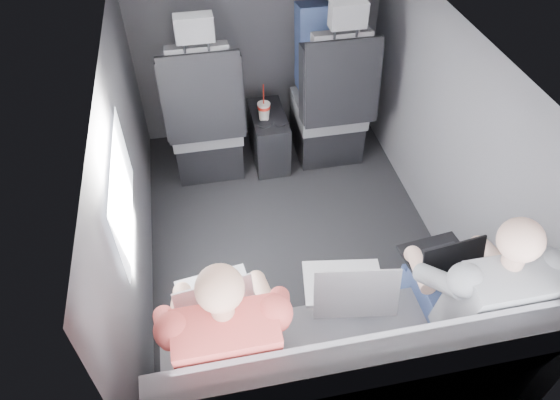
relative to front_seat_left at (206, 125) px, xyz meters
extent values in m
plane|color=black|center=(0.45, -0.84, -0.40)|extent=(2.60, 2.60, 0.00)
plane|color=#B2B2AD|center=(0.45, -0.84, 0.95)|extent=(2.60, 2.60, 0.00)
cube|color=#56565B|center=(-0.45, -0.84, 0.27)|extent=(0.02, 2.60, 1.35)
cube|color=#56565B|center=(1.35, -0.84, 0.27)|extent=(0.02, 2.60, 1.35)
cube|color=#56565B|center=(0.45, 0.46, 0.27)|extent=(1.80, 0.02, 1.35)
cube|color=#56565B|center=(0.45, -2.14, 0.27)|extent=(1.80, 0.02, 1.35)
cube|color=white|center=(-0.43, -1.14, 0.50)|extent=(0.02, 0.75, 0.42)
cube|color=black|center=(0.90, -0.17, 0.40)|extent=(0.35, 0.11, 0.59)
cube|color=black|center=(0.00, 0.08, -0.25)|extent=(0.46, 0.48, 0.30)
cube|color=#5C5C61|center=(0.00, 0.06, -0.02)|extent=(0.48, 0.46, 0.14)
cube|color=#5C5C61|center=(0.00, -0.14, 0.35)|extent=(0.38, 0.18, 0.61)
cube|color=black|center=(-0.22, -0.14, 0.32)|extent=(0.08, 0.21, 0.53)
cube|color=black|center=(0.22, -0.14, 0.32)|extent=(0.08, 0.21, 0.53)
cube|color=black|center=(0.00, -0.20, 0.34)|extent=(0.50, 0.11, 0.58)
cube|color=#5C5C61|center=(0.00, -0.18, 0.79)|extent=(0.22, 0.10, 0.15)
cube|color=black|center=(0.90, 0.08, -0.25)|extent=(0.46, 0.48, 0.30)
cube|color=#5C5C61|center=(0.90, 0.06, -0.02)|extent=(0.48, 0.46, 0.14)
cube|color=#5C5C61|center=(0.90, -0.14, 0.35)|extent=(0.38, 0.18, 0.61)
cube|color=black|center=(0.68, -0.14, 0.32)|extent=(0.08, 0.21, 0.53)
cube|color=black|center=(1.12, -0.14, 0.32)|extent=(0.08, 0.21, 0.53)
cube|color=black|center=(0.90, -0.20, 0.34)|extent=(0.50, 0.11, 0.58)
cube|color=#5C5C61|center=(0.90, -0.18, 0.79)|extent=(0.22, 0.10, 0.15)
cube|color=black|center=(0.45, 0.04, -0.20)|extent=(0.24, 0.48, 0.40)
cylinder|color=black|center=(0.40, -0.08, 0.00)|extent=(0.09, 0.09, 0.01)
cylinder|color=black|center=(0.51, -0.08, 0.00)|extent=(0.09, 0.09, 0.01)
cube|color=#5C5C61|center=(0.45, -1.86, -0.18)|extent=(1.60, 0.50, 0.45)
cube|color=#5C5C61|center=(0.45, -2.09, 0.28)|extent=(1.60, 0.17, 0.47)
cylinder|color=red|center=(0.41, 0.00, 0.10)|extent=(0.09, 0.09, 0.02)
cylinder|color=white|center=(0.41, 0.00, 0.12)|extent=(0.09, 0.09, 0.01)
cylinder|color=red|center=(0.41, 0.00, 0.20)|extent=(0.01, 0.01, 0.15)
cube|color=silver|center=(-0.08, -1.56, 0.19)|extent=(0.36, 0.28, 0.02)
cube|color=silver|center=(-0.08, -1.58, 0.20)|extent=(0.28, 0.17, 0.00)
cube|color=silver|center=(-0.08, -1.49, 0.20)|extent=(0.10, 0.06, 0.00)
cube|color=silver|center=(-0.08, -1.71, 0.31)|extent=(0.33, 0.11, 0.23)
cube|color=silver|center=(-0.08, -1.70, 0.31)|extent=(0.29, 0.09, 0.19)
cube|color=silver|center=(0.50, -1.61, 0.19)|extent=(0.39, 0.30, 0.02)
cube|color=silver|center=(0.50, -1.63, 0.20)|extent=(0.31, 0.18, 0.00)
cube|color=silver|center=(0.50, -1.54, 0.20)|extent=(0.11, 0.07, 0.00)
cube|color=silver|center=(0.50, -1.77, 0.32)|extent=(0.37, 0.13, 0.24)
cube|color=silver|center=(0.50, -1.76, 0.31)|extent=(0.32, 0.10, 0.20)
cube|color=black|center=(0.98, -1.55, 0.19)|extent=(0.33, 0.25, 0.02)
cube|color=black|center=(0.98, -1.56, 0.20)|extent=(0.27, 0.15, 0.00)
cube|color=black|center=(0.98, -1.48, 0.20)|extent=(0.10, 0.06, 0.00)
cube|color=black|center=(0.98, -1.68, 0.30)|extent=(0.32, 0.10, 0.21)
cube|color=silver|center=(0.98, -1.68, 0.30)|extent=(0.28, 0.08, 0.18)
cube|color=#313136|center=(-0.16, -1.74, 0.11)|extent=(0.14, 0.41, 0.12)
cube|color=#313136|center=(0.05, -1.74, 0.11)|extent=(0.14, 0.41, 0.12)
cube|color=#313136|center=(-0.16, -1.53, -0.18)|extent=(0.12, 0.12, 0.45)
cube|color=#313136|center=(0.05, -1.53, -0.18)|extent=(0.12, 0.12, 0.45)
cube|color=#C03F43|center=(-0.05, -1.94, 0.34)|extent=(0.37, 0.25, 0.50)
sphere|color=#D6A286|center=(-0.05, -1.91, 0.70)|extent=(0.17, 0.17, 0.17)
cylinder|color=#D6A286|center=(-0.24, -1.66, 0.25)|extent=(0.10, 0.26, 0.11)
cylinder|color=#D6A286|center=(0.13, -1.66, 0.25)|extent=(0.10, 0.26, 0.11)
cube|color=navy|center=(0.93, -1.74, 0.11)|extent=(0.14, 0.41, 0.12)
cube|color=navy|center=(1.13, -1.74, 0.11)|extent=(0.14, 0.41, 0.12)
cube|color=navy|center=(0.93, -1.53, -0.18)|extent=(0.12, 0.12, 0.45)
cube|color=navy|center=(1.13, -1.53, -0.18)|extent=(0.12, 0.12, 0.45)
cube|color=slate|center=(1.03, -1.94, 0.34)|extent=(0.37, 0.25, 0.50)
sphere|color=#D0A28D|center=(1.03, -1.91, 0.70)|extent=(0.17, 0.17, 0.17)
cylinder|color=#D0A28D|center=(0.85, -1.66, 0.25)|extent=(0.10, 0.26, 0.11)
cylinder|color=#D0A28D|center=(1.22, -1.66, 0.25)|extent=(0.10, 0.26, 0.11)
cube|color=navy|center=(0.91, 0.24, 0.38)|extent=(0.42, 0.27, 0.61)
cube|color=navy|center=(0.91, 0.30, 0.09)|extent=(0.36, 0.42, 0.13)
camera|label=1|loc=(-0.05, -2.90, 2.05)|focal=32.00mm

